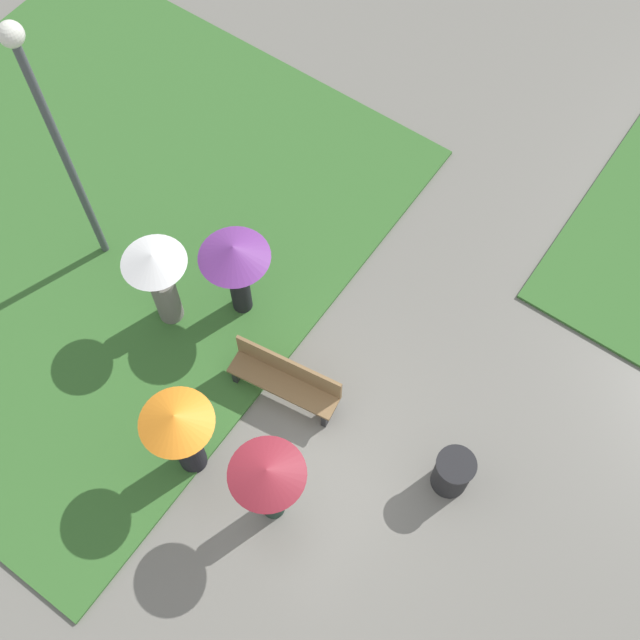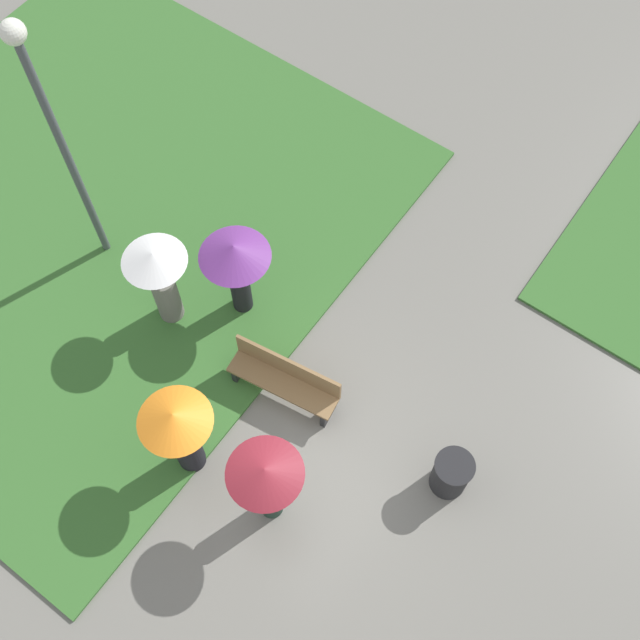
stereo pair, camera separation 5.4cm
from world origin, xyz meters
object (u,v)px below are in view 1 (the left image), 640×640
trash_bin (452,473)px  crowd_person_purple (235,262)px  crowd_person_maroon (269,482)px  crowd_person_white (160,279)px  park_bench (286,379)px  crowd_person_orange (181,432)px  lamp_post (52,127)px

trash_bin → crowd_person_purple: 4.31m
crowd_person_maroon → crowd_person_white: bearing=-176.7°
park_bench → crowd_person_maroon: crowd_person_maroon is taller
park_bench → crowd_person_orange: 1.89m
lamp_post → crowd_person_purple: bearing=10.8°
park_bench → crowd_person_orange: crowd_person_orange is taller
trash_bin → crowd_person_maroon: size_ratio=0.44×
park_bench → lamp_post: bearing=167.7°
lamp_post → park_bench: bearing=-4.2°
crowd_person_white → crowd_person_maroon: crowd_person_maroon is taller
crowd_person_white → crowd_person_maroon: bearing=126.0°
lamp_post → crowd_person_maroon: size_ratio=2.61×
crowd_person_orange → trash_bin: bearing=46.1°
trash_bin → crowd_person_orange: (-3.18, -1.88, 0.84)m
crowd_person_purple → crowd_person_maroon: size_ratio=0.97×
lamp_post → trash_bin: 7.18m
park_bench → crowd_person_orange: bearing=-113.4°
trash_bin → crowd_person_white: 5.05m
lamp_post → crowd_person_maroon: 5.48m
crowd_person_orange → park_bench: bearing=90.2°
lamp_post → crowd_person_purple: size_ratio=2.70×
lamp_post → crowd_person_orange: size_ratio=2.59×
lamp_post → crowd_person_white: size_ratio=2.66×
park_bench → lamp_post: size_ratio=0.36×
trash_bin → crowd_person_orange: crowd_person_orange is taller
trash_bin → crowd_person_orange: size_ratio=0.43×
crowd_person_maroon → crowd_person_orange: bearing=-145.9°
park_bench → crowd_person_purple: crowd_person_purple is taller
lamp_post → crowd_person_purple: lamp_post is taller
crowd_person_purple → crowd_person_maroon: (2.35, -2.32, -0.07)m
park_bench → crowd_person_white: bearing=172.1°
crowd_person_purple → crowd_person_maroon: crowd_person_maroon is taller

